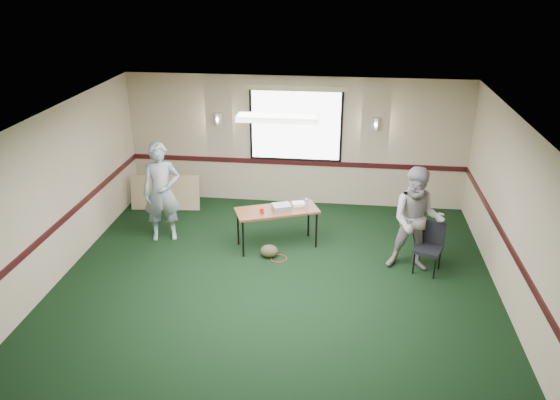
# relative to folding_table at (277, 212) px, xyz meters

# --- Properties ---
(ground) EXTENTS (8.00, 8.00, 0.00)m
(ground) POSITION_rel_folding_table_xyz_m (0.13, -1.96, -0.67)
(ground) COLOR black
(ground) RESTS_ON ground
(room_shell) EXTENTS (8.00, 8.02, 8.00)m
(room_shell) POSITION_rel_folding_table_xyz_m (0.13, 0.17, 0.91)
(room_shell) COLOR tan
(room_shell) RESTS_ON ground
(folding_table) EXTENTS (1.56, 1.08, 0.73)m
(folding_table) POSITION_rel_folding_table_xyz_m (0.00, 0.00, 0.00)
(folding_table) COLOR brown
(folding_table) RESTS_ON ground
(projector) EXTENTS (0.38, 0.35, 0.10)m
(projector) POSITION_rel_folding_table_xyz_m (0.08, -0.01, 0.10)
(projector) COLOR gray
(projector) RESTS_ON folding_table
(game_console) EXTENTS (0.26, 0.23, 0.05)m
(game_console) POSITION_rel_folding_table_xyz_m (0.36, 0.23, 0.08)
(game_console) COLOR white
(game_console) RESTS_ON folding_table
(red_cup) EXTENTS (0.07, 0.07, 0.11)m
(red_cup) POSITION_rel_folding_table_xyz_m (-0.24, -0.20, 0.11)
(red_cup) COLOR red
(red_cup) RESTS_ON folding_table
(water_bottle) EXTENTS (0.06, 0.06, 0.19)m
(water_bottle) POSITION_rel_folding_table_xyz_m (0.51, 0.11, 0.15)
(water_bottle) COLOR #7BA1CA
(water_bottle) RESTS_ON folding_table
(duffel_bag) EXTENTS (0.32, 0.25, 0.22)m
(duffel_bag) POSITION_rel_folding_table_xyz_m (-0.09, -0.42, -0.56)
(duffel_bag) COLOR #403824
(duffel_bag) RESTS_ON ground
(cable_coil) EXTENTS (0.32, 0.32, 0.01)m
(cable_coil) POSITION_rel_folding_table_xyz_m (0.09, -0.47, -0.67)
(cable_coil) COLOR red
(cable_coil) RESTS_ON ground
(folded_table) EXTENTS (1.44, 0.34, 0.73)m
(folded_table) POSITION_rel_folding_table_xyz_m (-2.51, 1.36, -0.31)
(folded_table) COLOR tan
(folded_table) RESTS_ON ground
(conference_chair) EXTENTS (0.54, 0.55, 0.84)m
(conference_chair) POSITION_rel_folding_table_xyz_m (2.61, -0.51, -0.18)
(conference_chair) COLOR black
(conference_chair) RESTS_ON ground
(person_left) EXTENTS (0.77, 0.61, 1.85)m
(person_left) POSITION_rel_folding_table_xyz_m (-2.11, 0.07, 0.25)
(person_left) COLOR #466C9A
(person_left) RESTS_ON ground
(person_right) EXTENTS (0.92, 0.75, 1.79)m
(person_right) POSITION_rel_folding_table_xyz_m (2.36, -0.52, 0.22)
(person_right) COLOR #7991BD
(person_right) RESTS_ON ground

